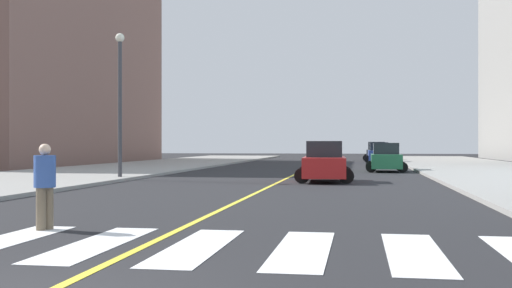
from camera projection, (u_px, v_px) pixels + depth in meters
The scene contains 10 objects.
sidewalk_kerb_west at pixel (9, 181), 28.53m from camera, with size 10.00×120.00×0.15m, color gray.
crosswalk_paint at pixel (147, 245), 10.76m from camera, with size 13.50×4.00×0.01m.
lane_divider_paint at pixel (309, 168), 46.28m from camera, with size 0.16×80.00×0.01m, color yellow.
low_rise_brick_west at pixel (25, 64), 57.86m from camera, with size 16.00×32.00×18.51m, color brown.
car_green_nearest at pixel (386, 158), 39.59m from camera, with size 2.58×4.12×1.83m.
car_blue_second at pixel (379, 153), 57.90m from camera, with size 2.68×4.30×1.92m.
car_red_third at pixel (324, 163), 28.95m from camera, with size 2.77×4.31×1.89m.
car_gray_fourth at pixel (377, 152), 64.38m from camera, with size 2.85×4.50×1.99m.
pedestrian_crossing at pixel (45, 183), 12.66m from camera, with size 0.44×0.44×1.76m.
street_lamp at pixel (120, 92), 30.55m from camera, with size 0.44×0.44×7.05m.
Camera 1 is at (3.61, -6.31, 1.75)m, focal length 43.72 mm.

